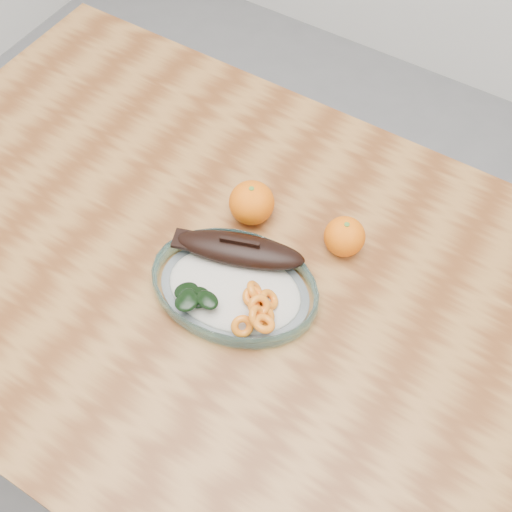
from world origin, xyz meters
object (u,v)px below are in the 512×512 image
Objects in this scene: orange_left at (252,203)px; orange_right at (345,237)px; plated_meal at (235,285)px; dining_table at (217,299)px.

orange_left is 1.13× the size of orange_right.
plated_meal is 0.18m from orange_right.
orange_right reaches higher than dining_table.
plated_meal is at bearing -68.19° from orange_left.
orange_right is (0.15, 0.02, -0.00)m from orange_left.
orange_left is at bearing -171.83° from orange_right.
orange_right is (0.15, 0.13, 0.13)m from dining_table.
orange_right is at bearing 45.63° from plated_meal.
dining_table is 0.18m from orange_left.
dining_table is 2.24× the size of plated_meal.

